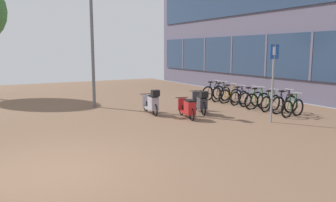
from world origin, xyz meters
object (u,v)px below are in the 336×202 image
(bicycle_rack_00, at_px, (292,108))
(parking_sign, at_px, (273,75))
(bicycle_rack_04, at_px, (251,99))
(scooter_mid, at_px, (152,103))
(scooter_far, at_px, (201,102))
(bicycle_rack_08, at_px, (213,93))
(scooter_near, at_px, (188,108))
(bicycle_rack_03, at_px, (257,101))
(bicycle_rack_02, at_px, (270,103))
(bicycle_rack_07, at_px, (221,94))
(bicycle_rack_01, at_px, (284,104))
(bicycle_rack_06, at_px, (230,96))
(lamp_post, at_px, (92,32))
(bicycle_rack_05, at_px, (239,98))

(bicycle_rack_00, relative_size, parking_sign, 0.49)
(bicycle_rack_04, distance_m, scooter_mid, 4.81)
(bicycle_rack_04, distance_m, scooter_far, 2.97)
(bicycle_rack_08, bearing_deg, bicycle_rack_04, -84.46)
(bicycle_rack_08, height_order, scooter_near, bicycle_rack_08)
(bicycle_rack_03, xyz_separation_m, bicycle_rack_08, (-0.03, 3.17, 0.01))
(bicycle_rack_02, height_order, bicycle_rack_07, bicycle_rack_07)
(bicycle_rack_01, distance_m, bicycle_rack_08, 4.44)
(bicycle_rack_06, relative_size, lamp_post, 0.23)
(bicycle_rack_04, xyz_separation_m, parking_sign, (-1.74, -2.88, 1.34))
(bicycle_rack_00, distance_m, parking_sign, 2.03)
(bicycle_rack_01, distance_m, lamp_post, 8.69)
(bicycle_rack_04, distance_m, lamp_post, 7.70)
(scooter_near, bearing_deg, lamp_post, 119.22)
(bicycle_rack_04, height_order, bicycle_rack_06, bicycle_rack_06)
(bicycle_rack_00, xyz_separation_m, lamp_post, (-6.05, 5.82, 2.99))
(scooter_mid, bearing_deg, bicycle_rack_04, -5.79)
(scooter_far, bearing_deg, bicycle_rack_08, 45.87)
(scooter_mid, xyz_separation_m, parking_sign, (3.05, -3.37, 1.21))
(bicycle_rack_05, xyz_separation_m, scooter_mid, (-4.64, -0.15, 0.14))
(bicycle_rack_02, height_order, bicycle_rack_03, bicycle_rack_03)
(bicycle_rack_00, height_order, bicycle_rack_01, bicycle_rack_01)
(bicycle_rack_02, bearing_deg, bicycle_rack_01, -79.47)
(bicycle_rack_03, xyz_separation_m, bicycle_rack_05, (0.07, 1.27, -0.02))
(bicycle_rack_07, bearing_deg, bicycle_rack_01, -86.26)
(bicycle_rack_06, distance_m, scooter_near, 4.37)
(bicycle_rack_03, distance_m, bicycle_rack_04, 0.67)
(bicycle_rack_07, xyz_separation_m, scooter_mid, (-4.56, -1.41, 0.11))
(bicycle_rack_08, bearing_deg, bicycle_rack_02, -87.80)
(bicycle_rack_00, distance_m, bicycle_rack_07, 4.44)
(bicycle_rack_03, xyz_separation_m, scooter_mid, (-4.57, 1.12, 0.12))
(bicycle_rack_03, xyz_separation_m, parking_sign, (-1.52, -2.25, 1.32))
(bicycle_rack_08, bearing_deg, bicycle_rack_01, -86.59)
(bicycle_rack_04, bearing_deg, bicycle_rack_01, -89.45)
(bicycle_rack_01, height_order, parking_sign, parking_sign)
(bicycle_rack_00, relative_size, bicycle_rack_07, 0.96)
(bicycle_rack_00, relative_size, lamp_post, 0.22)
(bicycle_rack_05, relative_size, scooter_far, 0.72)
(bicycle_rack_02, distance_m, scooter_near, 3.89)
(bicycle_rack_05, distance_m, scooter_mid, 4.65)
(scooter_near, distance_m, scooter_mid, 1.60)
(bicycle_rack_05, xyz_separation_m, bicycle_rack_06, (-0.02, 0.63, 0.01))
(scooter_mid, bearing_deg, bicycle_rack_07, 17.25)
(bicycle_rack_00, height_order, scooter_far, scooter_far)
(bicycle_rack_02, height_order, scooter_near, bicycle_rack_02)
(bicycle_rack_04, height_order, parking_sign, parking_sign)
(bicycle_rack_01, xyz_separation_m, bicycle_rack_08, (-0.26, 4.44, 0.01))
(bicycle_rack_01, bearing_deg, bicycle_rack_00, -112.81)
(lamp_post, bearing_deg, scooter_mid, -61.66)
(bicycle_rack_00, bearing_deg, bicycle_rack_08, 89.97)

